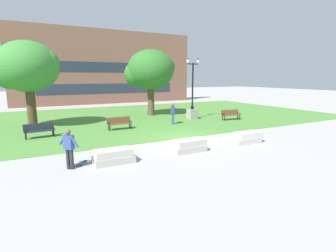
{
  "coord_description": "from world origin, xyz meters",
  "views": [
    {
      "loc": [
        -8.36,
        -13.82,
        3.83
      ],
      "look_at": [
        -1.81,
        -1.4,
        1.2
      ],
      "focal_mm": 28.0,
      "sensor_mm": 36.0,
      "label": 1
    }
  ],
  "objects_px": {
    "concrete_block_left": "(189,146)",
    "park_bench_far_left": "(231,114)",
    "concrete_block_right": "(246,138)",
    "skateboard": "(77,164)",
    "lamp_post_center": "(192,107)",
    "park_bench_near_left": "(39,130)",
    "park_bench_near_right": "(119,122)",
    "person_bystander_near_lawn": "(173,113)",
    "concrete_block_center": "(114,156)",
    "person_skateboarder": "(69,147)"
  },
  "relations": [
    {
      "from": "lamp_post_center",
      "to": "park_bench_far_left",
      "type": "bearing_deg",
      "value": -35.81
    },
    {
      "from": "concrete_block_left",
      "to": "park_bench_near_left",
      "type": "bearing_deg",
      "value": 133.52
    },
    {
      "from": "person_skateboarder",
      "to": "lamp_post_center",
      "type": "distance_m",
      "value": 14.78
    },
    {
      "from": "lamp_post_center",
      "to": "concrete_block_right",
      "type": "bearing_deg",
      "value": -102.64
    },
    {
      "from": "concrete_block_center",
      "to": "lamp_post_center",
      "type": "bearing_deg",
      "value": 41.76
    },
    {
      "from": "concrete_block_right",
      "to": "park_bench_near_left",
      "type": "xyz_separation_m",
      "value": [
        -10.76,
        7.13,
        0.23
      ]
    },
    {
      "from": "person_skateboarder",
      "to": "person_bystander_near_lawn",
      "type": "relative_size",
      "value": 1.0
    },
    {
      "from": "skateboard",
      "to": "park_bench_near_right",
      "type": "relative_size",
      "value": 0.53
    },
    {
      "from": "concrete_block_right",
      "to": "lamp_post_center",
      "type": "height_order",
      "value": "lamp_post_center"
    },
    {
      "from": "person_bystander_near_lawn",
      "to": "lamp_post_center",
      "type": "bearing_deg",
      "value": 28.26
    },
    {
      "from": "concrete_block_center",
      "to": "concrete_block_right",
      "type": "bearing_deg",
      "value": -0.2
    },
    {
      "from": "park_bench_near_left",
      "to": "skateboard",
      "type": "bearing_deg",
      "value": -79.72
    },
    {
      "from": "concrete_block_center",
      "to": "park_bench_far_left",
      "type": "height_order",
      "value": "park_bench_far_left"
    },
    {
      "from": "park_bench_far_left",
      "to": "lamp_post_center",
      "type": "xyz_separation_m",
      "value": [
        -2.82,
        2.03,
        0.58
      ]
    },
    {
      "from": "skateboard",
      "to": "person_bystander_near_lawn",
      "type": "height_order",
      "value": "person_bystander_near_lawn"
    },
    {
      "from": "concrete_block_right",
      "to": "park_bench_far_left",
      "type": "height_order",
      "value": "park_bench_far_left"
    },
    {
      "from": "concrete_block_right",
      "to": "park_bench_near_left",
      "type": "bearing_deg",
      "value": 146.48
    },
    {
      "from": "concrete_block_left",
      "to": "person_bystander_near_lawn",
      "type": "height_order",
      "value": "person_bystander_near_lawn"
    },
    {
      "from": "park_bench_near_right",
      "to": "person_bystander_near_lawn",
      "type": "height_order",
      "value": "person_bystander_near_lawn"
    },
    {
      "from": "park_bench_near_left",
      "to": "lamp_post_center",
      "type": "xyz_separation_m",
      "value": [
        12.77,
        1.84,
        0.58
      ]
    },
    {
      "from": "concrete_block_center",
      "to": "lamp_post_center",
      "type": "height_order",
      "value": "lamp_post_center"
    },
    {
      "from": "concrete_block_left",
      "to": "person_skateboarder",
      "type": "bearing_deg",
      "value": 178.83
    },
    {
      "from": "concrete_block_center",
      "to": "concrete_block_right",
      "type": "distance_m",
      "value": 8.0
    },
    {
      "from": "person_skateboarder",
      "to": "person_bystander_near_lawn",
      "type": "bearing_deg",
      "value": 39.07
    },
    {
      "from": "concrete_block_right",
      "to": "skateboard",
      "type": "bearing_deg",
      "value": 178.01
    },
    {
      "from": "concrete_block_left",
      "to": "park_bench_far_left",
      "type": "bearing_deg",
      "value": 38.04
    },
    {
      "from": "skateboard",
      "to": "park_bench_near_right",
      "type": "height_order",
      "value": "park_bench_near_right"
    },
    {
      "from": "park_bench_far_left",
      "to": "person_bystander_near_lawn",
      "type": "height_order",
      "value": "person_bystander_near_lawn"
    },
    {
      "from": "person_skateboarder",
      "to": "person_bystander_near_lawn",
      "type": "height_order",
      "value": "person_bystander_near_lawn"
    },
    {
      "from": "skateboard",
      "to": "concrete_block_left",
      "type": "bearing_deg",
      "value": -3.26
    },
    {
      "from": "park_bench_near_right",
      "to": "park_bench_far_left",
      "type": "distance_m",
      "value": 10.27
    },
    {
      "from": "skateboard",
      "to": "park_bench_near_right",
      "type": "xyz_separation_m",
      "value": [
        4.1,
        7.01,
        0.45
      ]
    },
    {
      "from": "concrete_block_right",
      "to": "person_bystander_near_lawn",
      "type": "distance_m",
      "value": 7.49
    },
    {
      "from": "concrete_block_center",
      "to": "park_bench_far_left",
      "type": "distance_m",
      "value": 14.57
    },
    {
      "from": "person_skateboarder",
      "to": "concrete_block_left",
      "type": "bearing_deg",
      "value": -1.17
    },
    {
      "from": "person_bystander_near_lawn",
      "to": "park_bench_near_left",
      "type": "bearing_deg",
      "value": -178.39
    },
    {
      "from": "person_skateboarder",
      "to": "park_bench_near_right",
      "type": "height_order",
      "value": "person_skateboarder"
    },
    {
      "from": "concrete_block_center",
      "to": "park_bench_near_right",
      "type": "xyz_separation_m",
      "value": [
        2.57,
        7.31,
        0.23
      ]
    },
    {
      "from": "park_bench_near_left",
      "to": "lamp_post_center",
      "type": "height_order",
      "value": "lamp_post_center"
    },
    {
      "from": "lamp_post_center",
      "to": "park_bench_near_left",
      "type": "bearing_deg",
      "value": -171.82
    },
    {
      "from": "concrete_block_right",
      "to": "skateboard",
      "type": "distance_m",
      "value": 9.54
    },
    {
      "from": "park_bench_near_left",
      "to": "park_bench_near_right",
      "type": "bearing_deg",
      "value": 2.27
    },
    {
      "from": "skateboard",
      "to": "lamp_post_center",
      "type": "xyz_separation_m",
      "value": [
        11.54,
        8.63,
        1.03
      ]
    },
    {
      "from": "concrete_block_left",
      "to": "skateboard",
      "type": "height_order",
      "value": "concrete_block_left"
    },
    {
      "from": "park_bench_near_left",
      "to": "park_bench_near_right",
      "type": "xyz_separation_m",
      "value": [
        5.34,
        0.21,
        0.0
      ]
    },
    {
      "from": "concrete_block_left",
      "to": "person_skateboarder",
      "type": "xyz_separation_m",
      "value": [
        -5.83,
        0.12,
        0.66
      ]
    },
    {
      "from": "concrete_block_right",
      "to": "person_bystander_near_lawn",
      "type": "relative_size",
      "value": 1.12
    },
    {
      "from": "concrete_block_left",
      "to": "person_bystander_near_lawn",
      "type": "xyz_separation_m",
      "value": [
        3.12,
        7.39,
        0.68
      ]
    },
    {
      "from": "concrete_block_center",
      "to": "person_bystander_near_lawn",
      "type": "relative_size",
      "value": 1.05
    },
    {
      "from": "concrete_block_right",
      "to": "park_bench_near_right",
      "type": "relative_size",
      "value": 1.06
    }
  ]
}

